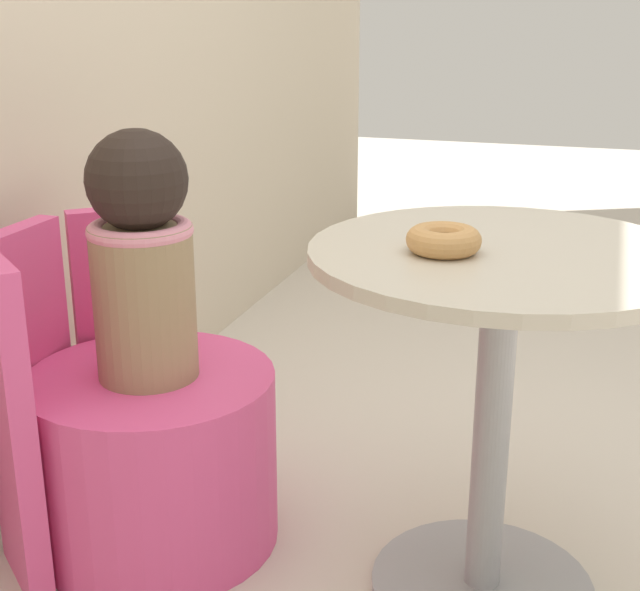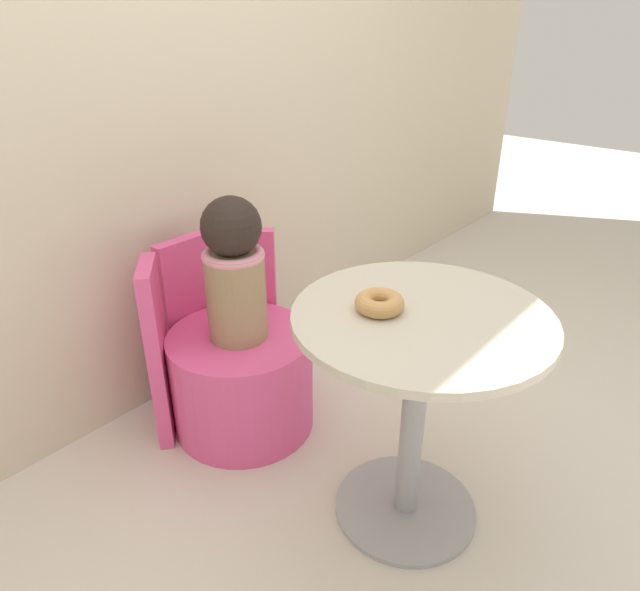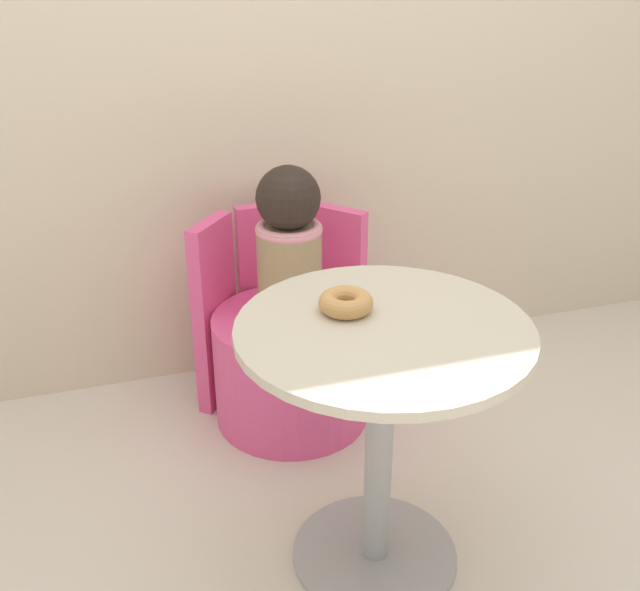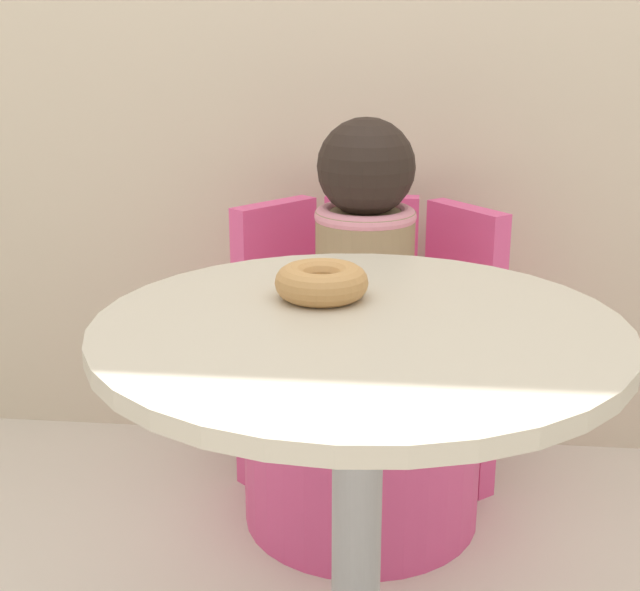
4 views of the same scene
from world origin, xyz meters
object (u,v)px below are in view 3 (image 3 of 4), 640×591
at_px(round_table, 381,399).
at_px(donut, 346,302).
at_px(tub_chair, 291,367).
at_px(child_figure, 289,245).

relative_size(round_table, donut, 5.39).
bearing_deg(donut, tub_chair, 87.46).
bearing_deg(round_table, donut, 121.41).
bearing_deg(donut, child_figure, 87.46).
distance_m(child_figure, donut, 0.62).
xyz_separation_m(child_figure, donut, (-0.03, -0.61, 0.09)).
distance_m(round_table, donut, 0.25).
distance_m(round_table, tub_chair, 0.78).
bearing_deg(tub_chair, child_figure, 93.58).
distance_m(tub_chair, child_figure, 0.45).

